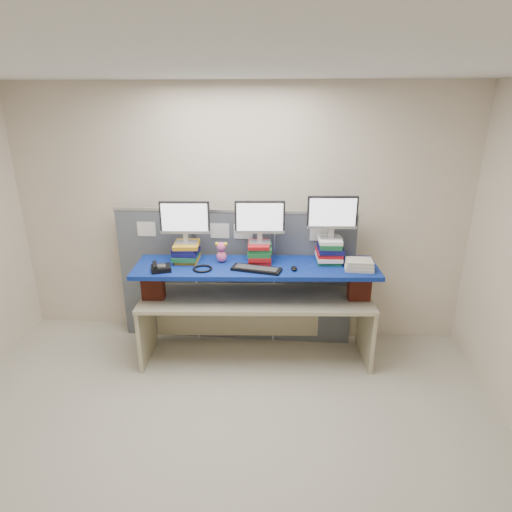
# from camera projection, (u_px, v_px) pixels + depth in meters

# --- Properties ---
(room) EXTENTS (5.00, 4.00, 2.80)m
(room) POSITION_uv_depth(u_px,v_px,m) (198.00, 292.00, 2.85)
(room) COLOR beige
(room) RESTS_ON ground
(cubicle_partition) EXTENTS (2.60, 0.06, 1.53)m
(cubicle_partition) POSITION_uv_depth(u_px,v_px,m) (235.00, 276.00, 4.73)
(cubicle_partition) COLOR #4C5159
(cubicle_partition) RESTS_ON ground
(desk) EXTENTS (2.40, 0.86, 0.71)m
(desk) POSITION_uv_depth(u_px,v_px,m) (256.00, 309.00, 4.42)
(desk) COLOR #B8AE8C
(desk) RESTS_ON ground
(brick_pier_left) EXTENTS (0.23, 0.14, 0.30)m
(brick_pier_left) POSITION_uv_depth(u_px,v_px,m) (153.00, 285.00, 4.28)
(brick_pier_left) COLOR maroon
(brick_pier_left) RESTS_ON desk
(brick_pier_right) EXTENTS (0.23, 0.14, 0.30)m
(brick_pier_right) POSITION_uv_depth(u_px,v_px,m) (359.00, 286.00, 4.26)
(brick_pier_right) COLOR maroon
(brick_pier_right) RESTS_ON desk
(blue_board) EXTENTS (2.45, 0.79, 0.04)m
(blue_board) POSITION_uv_depth(u_px,v_px,m) (256.00, 267.00, 4.26)
(blue_board) COLOR navy
(blue_board) RESTS_ON brick_pier_left
(book_stack_left) EXTENTS (0.28, 0.32, 0.19)m
(book_stack_left) POSITION_uv_depth(u_px,v_px,m) (186.00, 252.00, 4.34)
(book_stack_left) COLOR gold
(book_stack_left) RESTS_ON blue_board
(book_stack_center) EXTENTS (0.26, 0.30, 0.20)m
(book_stack_center) POSITION_uv_depth(u_px,v_px,m) (260.00, 252.00, 4.33)
(book_stack_center) COLOR #AC1319
(book_stack_center) RESTS_ON blue_board
(book_stack_right) EXTENTS (0.28, 0.33, 0.25)m
(book_stack_right) POSITION_uv_depth(u_px,v_px,m) (329.00, 250.00, 4.32)
(book_stack_right) COLOR #195F32
(book_stack_right) RESTS_ON blue_board
(monitor_left) EXTENTS (0.49, 0.15, 0.43)m
(monitor_left) POSITION_uv_depth(u_px,v_px,m) (185.00, 220.00, 4.22)
(monitor_left) COLOR #A7A7AC
(monitor_left) RESTS_ON book_stack_left
(monitor_center) EXTENTS (0.49, 0.15, 0.43)m
(monitor_center) POSITION_uv_depth(u_px,v_px,m) (260.00, 219.00, 4.21)
(monitor_center) COLOR #A7A7AC
(monitor_center) RESTS_ON book_stack_center
(monitor_right) EXTENTS (0.49, 0.15, 0.43)m
(monitor_right) POSITION_uv_depth(u_px,v_px,m) (332.00, 215.00, 4.19)
(monitor_right) COLOR #A7A7AC
(monitor_right) RESTS_ON book_stack_right
(keyboard) EXTENTS (0.50, 0.26, 0.03)m
(keyboard) POSITION_uv_depth(u_px,v_px,m) (256.00, 269.00, 4.12)
(keyboard) COLOR black
(keyboard) RESTS_ON blue_board
(mouse) EXTENTS (0.09, 0.12, 0.03)m
(mouse) POSITION_uv_depth(u_px,v_px,m) (294.00, 268.00, 4.14)
(mouse) COLOR black
(mouse) RESTS_ON blue_board
(desk_phone) EXTENTS (0.23, 0.22, 0.08)m
(desk_phone) POSITION_uv_depth(u_px,v_px,m) (160.00, 268.00, 4.11)
(desk_phone) COLOR black
(desk_phone) RESTS_ON blue_board
(headset) EXTENTS (0.23, 0.23, 0.02)m
(headset) POSITION_uv_depth(u_px,v_px,m) (202.00, 269.00, 4.14)
(headset) COLOR black
(headset) RESTS_ON blue_board
(plush_toy) EXTENTS (0.13, 0.09, 0.21)m
(plush_toy) POSITION_uv_depth(u_px,v_px,m) (221.00, 252.00, 4.30)
(plush_toy) COLOR #EE5A91
(plush_toy) RESTS_ON blue_board
(binder_stack) EXTENTS (0.27, 0.22, 0.10)m
(binder_stack) POSITION_uv_depth(u_px,v_px,m) (359.00, 265.00, 4.14)
(binder_stack) COLOR beige
(binder_stack) RESTS_ON blue_board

